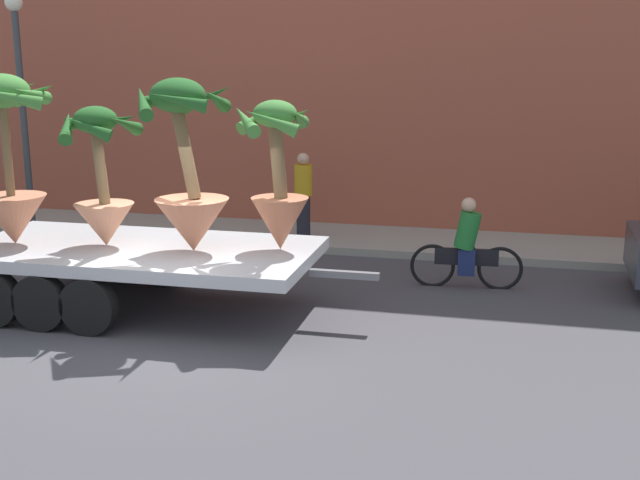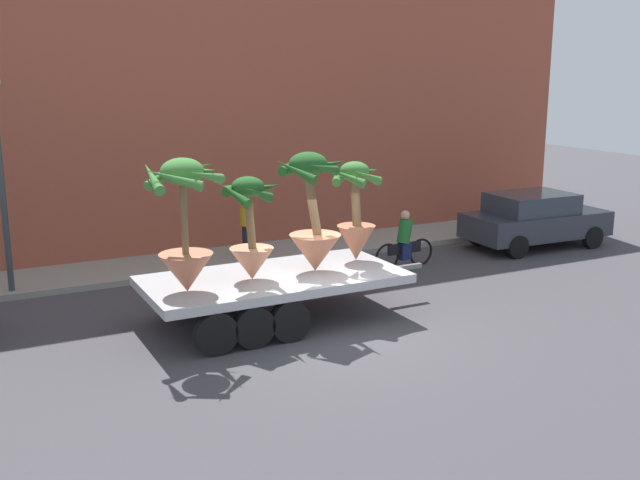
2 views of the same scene
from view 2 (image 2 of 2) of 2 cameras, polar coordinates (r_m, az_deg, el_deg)
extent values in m
plane|color=#423F44|center=(14.92, 1.46, -6.90)|extent=(60.00, 60.00, 0.00)
cube|color=gray|center=(20.23, -6.79, -1.38)|extent=(24.00, 2.20, 0.15)
cube|color=#9E4C38|center=(21.22, -8.72, 10.55)|extent=(24.00, 1.20, 8.43)
cube|color=#B7BABF|center=(15.20, -3.56, -3.02)|extent=(5.26, 2.59, 0.18)
cylinder|color=black|center=(15.87, -10.86, -4.38)|extent=(0.80, 0.23, 0.80)
cylinder|color=black|center=(13.71, -7.94, -7.10)|extent=(0.80, 0.23, 0.80)
cylinder|color=black|center=(16.08, -8.35, -4.05)|extent=(0.80, 0.23, 0.80)
cylinder|color=black|center=(13.95, -5.08, -6.66)|extent=(0.80, 0.23, 0.80)
cylinder|color=black|center=(16.32, -5.91, -3.72)|extent=(0.80, 0.23, 0.80)
cylinder|color=black|center=(14.23, -2.33, -6.21)|extent=(0.80, 0.23, 0.80)
cube|color=slate|center=(16.69, 6.29, -2.13)|extent=(1.00, 0.11, 0.10)
cone|color=#C17251|center=(14.18, -10.15, -2.47)|extent=(1.02, 1.02, 0.74)
cylinder|color=brown|center=(13.92, -10.34, 2.04)|extent=(0.13, 0.13, 1.54)
ellipsoid|color=#428438|center=(13.80, -10.48, 5.17)|extent=(0.80, 0.80, 0.50)
cone|color=#428438|center=(13.98, -8.76, 5.18)|extent=(0.29, 0.94, 0.36)
cone|color=#428438|center=(14.32, -10.19, 5.26)|extent=(1.05, 0.63, 0.46)
cone|color=#428438|center=(14.15, -11.78, 4.97)|extent=(0.93, 0.60, 0.56)
cone|color=#428438|center=(13.67, -12.69, 4.72)|extent=(0.22, 1.11, 0.54)
cone|color=#428438|center=(13.32, -11.08, 4.62)|extent=(0.99, 0.73, 0.47)
cone|color=#428438|center=(13.53, -8.72, 4.87)|extent=(0.93, 0.79, 0.44)
cone|color=tan|center=(14.83, -5.22, -1.82)|extent=(0.88, 0.88, 0.64)
cylinder|color=brown|center=(14.61, -5.39, 1.71)|extent=(0.25, 0.16, 1.24)
ellipsoid|color=#235B23|center=(14.50, -5.54, 4.08)|extent=(0.64, 0.64, 0.40)
cone|color=#235B23|center=(14.70, -3.95, 4.03)|extent=(0.26, 0.93, 0.42)
cone|color=#235B23|center=(14.90, -5.69, 4.15)|extent=(0.86, 0.42, 0.37)
cone|color=#235B23|center=(14.62, -6.71, 4.00)|extent=(0.60, 0.62, 0.29)
cone|color=#235B23|center=(14.22, -6.62, 3.54)|extent=(0.53, 0.82, 0.51)
cone|color=#235B23|center=(14.25, -4.82, 3.60)|extent=(0.70, 0.34, 0.44)
cone|color=#B26647|center=(16.26, 2.77, -0.21)|extent=(0.84, 0.84, 0.77)
cylinder|color=brown|center=(16.05, 2.72, 3.20)|extent=(0.29, 0.20, 1.21)
ellipsoid|color=#428438|center=(15.94, 2.66, 5.32)|extent=(0.63, 0.63, 0.39)
cone|color=#428438|center=(16.16, 3.64, 5.23)|extent=(0.30, 0.74, 0.37)
cone|color=#428438|center=(16.29, 2.65, 5.21)|extent=(0.72, 0.52, 0.44)
cone|color=#428438|center=(15.97, 1.35, 5.06)|extent=(0.57, 0.74, 0.46)
cone|color=#428438|center=(15.55, 1.98, 4.89)|extent=(0.69, 0.85, 0.47)
cone|color=#428438|center=(15.66, 3.53, 4.89)|extent=(0.81, 0.32, 0.46)
cone|color=#C17251|center=(15.37, -0.37, -0.98)|extent=(1.07, 1.07, 0.77)
cylinder|color=brown|center=(15.10, -0.64, 3.09)|extent=(0.44, 0.18, 1.47)
ellipsoid|color=#235B23|center=(14.96, -0.91, 5.82)|extent=(0.78, 0.78, 0.49)
cone|color=#235B23|center=(15.26, 0.79, 5.79)|extent=(0.33, 1.11, 0.45)
cone|color=#235B23|center=(15.50, -1.08, 5.81)|extent=(1.08, 0.57, 0.56)
cone|color=#235B23|center=(15.10, -2.35, 5.73)|extent=(0.74, 0.72, 0.36)
cone|color=#235B23|center=(14.56, -1.93, 5.34)|extent=(0.68, 0.94, 0.52)
cone|color=#235B23|center=(14.70, 0.28, 5.52)|extent=(0.84, 0.50, 0.38)
torus|color=black|center=(19.82, 7.71, -0.93)|extent=(0.74, 0.11, 0.74)
torus|color=black|center=(19.17, 5.14, -1.34)|extent=(0.74, 0.11, 0.74)
cube|color=black|center=(19.45, 6.46, -0.62)|extent=(1.04, 0.13, 0.28)
cylinder|color=#1E702D|center=(19.34, 6.50, 0.68)|extent=(0.47, 0.37, 0.65)
sphere|color=tan|center=(19.26, 6.53, 1.90)|extent=(0.24, 0.24, 0.24)
cube|color=navy|center=(19.46, 6.46, -0.85)|extent=(0.30, 0.26, 0.44)
cube|color=#2D333D|center=(22.44, 16.14, 1.19)|extent=(4.24, 1.97, 0.70)
cube|color=#2D3842|center=(22.19, 15.84, 2.73)|extent=(2.35, 1.73, 0.56)
cylinder|color=black|center=(24.04, 17.17, 1.03)|extent=(0.65, 0.22, 0.64)
cylinder|color=black|center=(22.82, 20.10, 0.19)|extent=(0.65, 0.22, 0.64)
cylinder|color=black|center=(22.32, 11.98, 0.44)|extent=(0.65, 0.22, 0.64)
cylinder|color=black|center=(21.00, 14.85, -0.51)|extent=(0.65, 0.22, 0.64)
cylinder|color=black|center=(19.95, -5.55, -0.08)|extent=(0.28, 0.28, 0.85)
cylinder|color=gold|center=(19.80, -5.60, 1.99)|extent=(0.36, 0.36, 0.62)
sphere|color=tan|center=(19.72, -5.63, 3.22)|extent=(0.24, 0.24, 0.24)
cylinder|color=#383D42|center=(17.86, -23.09, 3.34)|extent=(0.14, 0.14, 4.50)
camera|label=1|loc=(11.57, 47.35, 2.09)|focal=43.99mm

